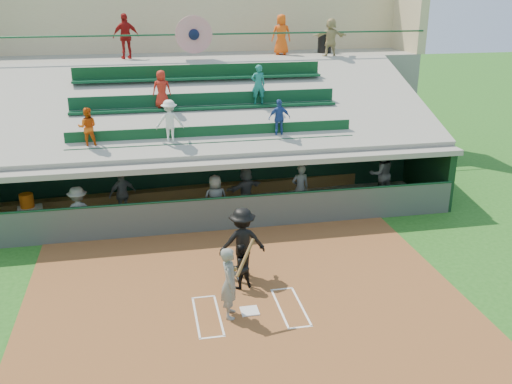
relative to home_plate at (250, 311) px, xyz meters
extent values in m
plane|color=#1E5417|center=(0.00, 0.00, -0.04)|extent=(100.00, 100.00, 0.00)
cube|color=brown|center=(0.00, 0.50, -0.03)|extent=(11.00, 9.00, 0.02)
cube|color=silver|center=(0.00, 0.00, 0.00)|extent=(0.43, 0.43, 0.03)
cube|color=silver|center=(-0.75, 0.00, -0.01)|extent=(0.05, 1.80, 0.01)
cube|color=white|center=(0.75, 0.00, -0.01)|extent=(0.05, 1.80, 0.01)
cube|color=silver|center=(-1.30, 0.00, -0.01)|extent=(0.05, 1.80, 0.01)
cube|color=white|center=(1.30, 0.00, -0.01)|extent=(0.05, 1.80, 0.01)
cube|color=silver|center=(-1.02, 0.90, -0.01)|extent=(0.60, 0.05, 0.01)
cube|color=silver|center=(1.02, 0.90, -0.01)|extent=(0.60, 0.05, 0.01)
cube|color=white|center=(-1.02, -0.90, -0.01)|extent=(0.60, 0.05, 0.01)
cube|color=white|center=(1.02, -0.90, -0.01)|extent=(0.60, 0.05, 0.01)
cube|color=gray|center=(0.00, 6.75, -0.02)|extent=(16.00, 3.50, 0.04)
cube|color=gray|center=(0.00, 13.50, 2.26)|extent=(20.00, 3.00, 4.60)
cube|color=#4A4F4A|center=(0.00, 5.00, 0.52)|extent=(16.00, 0.06, 1.10)
cylinder|color=#123A21|center=(0.00, 5.00, 1.09)|extent=(16.00, 0.08, 0.08)
cube|color=black|center=(0.00, 8.50, 1.07)|extent=(16.00, 0.25, 2.20)
cube|color=black|center=(8.00, 6.75, 1.07)|extent=(0.25, 3.50, 2.20)
cube|color=gray|center=(0.00, 6.75, 2.17)|extent=(16.40, 3.90, 0.18)
cube|color=gray|center=(0.00, 10.25, 1.12)|extent=(16.40, 3.50, 2.30)
cube|color=gray|center=(0.00, 11.90, 2.26)|extent=(16.40, 0.30, 4.60)
cube|color=gray|center=(0.00, 8.60, 3.42)|extent=(16.40, 6.51, 2.37)
cube|color=#0C3620|center=(0.00, 6.20, 2.62)|extent=(9.40, 0.42, 0.08)
cube|color=#0C381E|center=(0.00, 6.40, 2.88)|extent=(9.40, 0.06, 0.45)
cube|color=#0C3720|center=(0.00, 8.10, 3.37)|extent=(9.40, 0.42, 0.08)
cube|color=#0C3620|center=(0.00, 8.30, 3.62)|extent=(9.40, 0.06, 0.45)
cube|color=#0D3C23|center=(0.00, 10.00, 4.12)|extent=(9.40, 0.42, 0.08)
cube|color=#0C381B|center=(0.00, 10.20, 4.38)|extent=(9.40, 0.06, 0.45)
imported|color=#D54F0C|center=(-3.95, 6.30, 3.27)|extent=(0.61, 0.48, 1.23)
imported|color=silver|center=(-1.40, 6.30, 3.34)|extent=(0.89, 0.52, 1.38)
imported|color=#244493|center=(2.21, 6.30, 3.28)|extent=(0.74, 0.31, 1.25)
imported|color=#AD1F13|center=(-1.53, 8.20, 4.05)|extent=(0.64, 0.43, 1.30)
imported|color=#186F68|center=(1.88, 8.20, 4.10)|extent=(0.52, 0.34, 1.40)
cylinder|color=#164528|center=(0.00, 12.00, 5.56)|extent=(20.00, 0.07, 0.07)
cylinder|color=red|center=(0.00, 11.98, 5.56)|extent=(1.50, 0.06, 1.50)
sphere|color=black|center=(0.00, 11.95, 5.56)|extent=(0.44, 0.44, 0.44)
cube|color=tan|center=(0.00, 15.00, 6.16)|extent=(20.00, 0.40, 3.20)
cube|color=tan|center=(10.00, 13.50, 6.16)|extent=(0.40, 3.00, 3.20)
imported|color=#61645E|center=(-0.49, -0.07, 0.87)|extent=(0.52, 0.70, 1.78)
cylinder|color=brown|center=(-0.14, -0.22, 1.57)|extent=(0.56, 0.54, 0.75)
sphere|color=olive|center=(-0.36, -0.07, 1.22)|extent=(0.10, 0.10, 0.10)
imported|color=black|center=(-0.02, 1.22, 0.60)|extent=(0.69, 0.59, 1.23)
imported|color=black|center=(0.17, 1.91, 0.95)|extent=(1.25, 0.72, 1.94)
cube|color=olive|center=(-0.03, 8.11, 0.23)|extent=(14.66, 1.64, 0.44)
cube|color=silver|center=(-6.02, 6.42, 0.34)|extent=(0.87, 0.71, 0.67)
cylinder|color=#DE5D0D|center=(-6.10, 6.49, 0.90)|extent=(0.44, 0.44, 0.44)
imported|color=#555752|center=(-4.38, 5.31, 0.83)|extent=(1.15, 0.78, 1.65)
imported|color=#5B5E59|center=(-3.08, 6.77, 0.81)|extent=(1.02, 0.73, 1.61)
imported|color=#545752|center=(-0.08, 5.56, 0.83)|extent=(0.86, 0.61, 1.66)
imported|color=#50524E|center=(1.10, 6.49, 0.78)|extent=(1.50, 1.04, 1.56)
imported|color=#5E615C|center=(2.94, 6.11, 0.84)|extent=(0.61, 0.41, 1.66)
imported|color=#5A5D57|center=(6.17, 6.70, 0.96)|extent=(0.96, 0.77, 1.91)
cylinder|color=black|center=(5.97, 13.36, 5.02)|extent=(0.61, 0.61, 0.91)
imported|color=#A11312|center=(-2.70, 12.80, 5.47)|extent=(1.14, 0.70, 1.81)
imported|color=#ED4E0D|center=(3.90, 13.08, 5.42)|extent=(0.89, 0.63, 1.71)
imported|color=tan|center=(5.80, 12.07, 5.35)|extent=(1.48, 0.54, 1.58)
camera|label=1|loc=(-2.20, -11.80, 7.45)|focal=40.00mm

